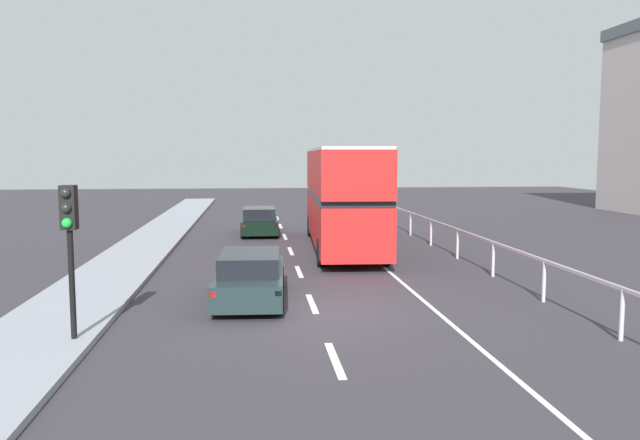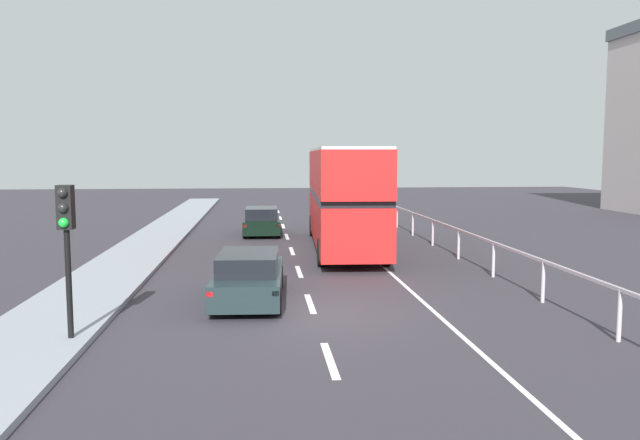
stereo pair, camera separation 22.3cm
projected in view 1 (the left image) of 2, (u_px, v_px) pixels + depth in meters
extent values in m
cube|color=#312E35|center=(315.00, 312.00, 15.58)|extent=(75.12, 120.00, 0.10)
cube|color=gray|center=(64.00, 315.00, 14.91)|extent=(2.58, 80.00, 0.14)
cube|color=silver|center=(335.00, 360.00, 11.80)|extent=(0.16, 2.14, 0.01)
cube|color=silver|center=(312.00, 303.00, 16.31)|extent=(0.16, 2.14, 0.01)
cube|color=silver|center=(299.00, 272.00, 20.81)|extent=(0.16, 2.14, 0.01)
cube|color=silver|center=(291.00, 251.00, 25.32)|extent=(0.16, 2.14, 0.01)
cube|color=silver|center=(285.00, 237.00, 29.82)|extent=(0.16, 2.14, 0.01)
cube|color=silver|center=(280.00, 226.00, 34.33)|extent=(0.16, 2.14, 0.01)
cube|color=silver|center=(277.00, 218.00, 38.83)|extent=(0.16, 2.14, 0.01)
cube|color=silver|center=(275.00, 212.00, 43.34)|extent=(0.16, 2.14, 0.01)
cube|color=silver|center=(367.00, 253.00, 24.81)|extent=(0.12, 46.00, 0.01)
cube|color=#B8A9B4|center=(444.00, 225.00, 25.04)|extent=(0.08, 42.00, 0.08)
cylinder|color=#B8A9B4|center=(622.00, 315.00, 12.98)|extent=(0.10, 0.10, 1.11)
cylinder|color=#B8A9B4|center=(544.00, 281.00, 16.44)|extent=(0.10, 0.10, 1.11)
cylinder|color=#B8A9B4|center=(493.00, 260.00, 19.90)|extent=(0.10, 0.10, 1.11)
cylinder|color=#B8A9B4|center=(458.00, 244.00, 23.36)|extent=(0.10, 0.10, 1.11)
cylinder|color=#B8A9B4|center=(431.00, 233.00, 26.82)|extent=(0.10, 0.10, 1.11)
cylinder|color=#B8A9B4|center=(411.00, 224.00, 30.28)|extent=(0.10, 0.10, 1.11)
cylinder|color=#B8A9B4|center=(394.00, 217.00, 33.74)|extent=(0.10, 0.10, 1.11)
cylinder|color=#B8A9B4|center=(381.00, 211.00, 37.20)|extent=(0.10, 0.10, 1.11)
cylinder|color=#B8A9B4|center=(370.00, 207.00, 40.66)|extent=(0.10, 0.10, 1.11)
cylinder|color=#B8A9B4|center=(361.00, 203.00, 44.12)|extent=(0.10, 0.10, 1.11)
cube|color=red|center=(342.00, 219.00, 25.78)|extent=(3.04, 11.49, 1.83)
cube|color=black|center=(342.00, 194.00, 25.68)|extent=(3.03, 11.04, 0.24)
cube|color=red|center=(342.00, 171.00, 25.58)|extent=(3.04, 11.49, 1.69)
cube|color=silver|center=(343.00, 150.00, 25.48)|extent=(2.98, 11.26, 0.10)
cube|color=black|center=(332.00, 206.00, 31.40)|extent=(2.23, 0.15, 1.28)
cube|color=yellow|center=(332.00, 160.00, 31.16)|extent=(1.49, 0.11, 0.28)
cylinder|color=black|center=(310.00, 226.00, 30.05)|extent=(0.33, 1.01, 1.00)
cylinder|color=black|center=(357.00, 225.00, 30.19)|extent=(0.33, 1.01, 1.00)
cylinder|color=black|center=(321.00, 253.00, 21.73)|extent=(0.33, 1.01, 1.00)
cylinder|color=black|center=(385.00, 252.00, 21.87)|extent=(0.33, 1.01, 1.00)
cube|color=#1C292C|center=(251.00, 282.00, 16.62)|extent=(1.97, 4.53, 0.66)
cube|color=black|center=(250.00, 262.00, 16.34)|extent=(1.66, 2.52, 0.50)
cube|color=red|center=(212.00, 294.00, 14.39)|extent=(0.16, 0.07, 0.12)
cube|color=red|center=(278.00, 294.00, 14.48)|extent=(0.16, 0.07, 0.12)
cylinder|color=black|center=(227.00, 278.00, 18.11)|extent=(0.23, 0.65, 0.64)
cylinder|color=black|center=(280.00, 277.00, 18.20)|extent=(0.23, 0.65, 0.64)
cylinder|color=black|center=(215.00, 302.00, 15.09)|extent=(0.23, 0.65, 0.64)
cylinder|color=black|center=(280.00, 302.00, 15.18)|extent=(0.23, 0.65, 0.64)
cylinder|color=black|center=(71.00, 263.00, 12.57)|extent=(0.12, 0.12, 3.17)
cube|color=black|center=(69.00, 207.00, 12.45)|extent=(0.30, 0.30, 0.90)
sphere|color=black|center=(66.00, 193.00, 12.25)|extent=(0.20, 0.20, 0.20)
sphere|color=black|center=(66.00, 208.00, 12.28)|extent=(0.20, 0.20, 0.20)
sphere|color=green|center=(67.00, 223.00, 12.31)|extent=(0.20, 0.20, 0.20)
cube|color=black|center=(259.00, 224.00, 30.65)|extent=(1.79, 4.20, 0.64)
cube|color=black|center=(259.00, 213.00, 30.39)|extent=(1.57, 2.31, 0.54)
cube|color=red|center=(243.00, 226.00, 28.52)|extent=(0.16, 0.06, 0.12)
cube|color=red|center=(276.00, 226.00, 28.68)|extent=(0.16, 0.06, 0.12)
cylinder|color=black|center=(244.00, 225.00, 31.97)|extent=(0.20, 0.64, 0.64)
cylinder|color=black|center=(275.00, 225.00, 32.13)|extent=(0.20, 0.64, 0.64)
cylinder|color=black|center=(243.00, 232.00, 29.22)|extent=(0.20, 0.64, 0.64)
cylinder|color=black|center=(276.00, 231.00, 29.38)|extent=(0.20, 0.64, 0.64)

